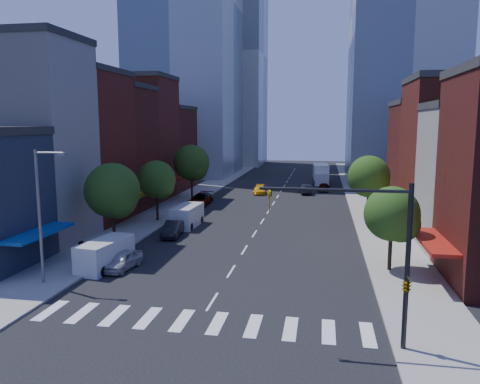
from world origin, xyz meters
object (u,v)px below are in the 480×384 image
at_px(parked_car_second, 173,229).
at_px(parked_car_rear, 201,199).
at_px(pedestrian_far, 81,254).
at_px(box_truck, 321,175).
at_px(parked_car_third, 199,200).
at_px(traffic_car_far, 324,187).
at_px(traffic_car_oncoming, 305,189).
at_px(cargo_van_near, 104,255).
at_px(cargo_van_far, 187,216).
at_px(taxi, 260,190).
at_px(pedestrian_near, 81,252).
at_px(parked_car_front, 122,260).

distance_m(parked_car_second, parked_car_rear, 18.09).
bearing_deg(parked_car_second, pedestrian_far, -114.00).
bearing_deg(parked_car_rear, box_truck, 61.52).
relative_size(parked_car_third, parked_car_rear, 1.00).
bearing_deg(parked_car_third, pedestrian_far, -95.00).
distance_m(parked_car_third, traffic_car_far, 23.21).
bearing_deg(traffic_car_oncoming, traffic_car_far, -137.05).
height_order(cargo_van_near, cargo_van_far, cargo_van_far).
bearing_deg(taxi, traffic_car_oncoming, 5.85).
relative_size(cargo_van_far, pedestrian_far, 2.72).
bearing_deg(parked_car_rear, cargo_van_near, -86.06).
distance_m(parked_car_rear, box_truck, 29.25).
relative_size(traffic_car_far, pedestrian_near, 2.61).
relative_size(taxi, box_truck, 0.50).
distance_m(taxi, traffic_car_oncoming, 7.09).
bearing_deg(pedestrian_near, pedestrian_far, -154.41).
bearing_deg(pedestrian_far, cargo_van_near, 96.50).
distance_m(parked_car_second, taxi, 28.98).
xyz_separation_m(traffic_car_oncoming, traffic_car_far, (2.81, 3.45, -0.04)).
bearing_deg(pedestrian_far, traffic_car_far, 154.14).
bearing_deg(traffic_car_oncoming, parked_car_second, 60.97).
distance_m(cargo_van_near, pedestrian_near, 2.53).
height_order(parked_car_front, cargo_van_far, cargo_van_far).
bearing_deg(parked_car_third, parked_car_front, -88.58).
bearing_deg(cargo_van_near, parked_car_second, 87.73).
xyz_separation_m(parked_car_third, pedestrian_near, (-2.39, -26.50, 0.20)).
bearing_deg(cargo_van_near, pedestrian_near, 167.82).
height_order(parked_car_rear, taxi, parked_car_rear).
height_order(parked_car_third, cargo_van_near, cargo_van_near).
relative_size(parked_car_rear, traffic_car_far, 1.29).
relative_size(pedestrian_near, pedestrian_far, 0.77).
bearing_deg(pedestrian_far, parked_car_front, 93.86).
relative_size(traffic_car_oncoming, traffic_car_far, 1.10).
bearing_deg(parked_car_third, cargo_van_far, -82.33).
bearing_deg(parked_car_second, cargo_van_far, 82.85).
height_order(parked_car_third, traffic_car_oncoming, traffic_car_oncoming).
bearing_deg(box_truck, cargo_van_near, -109.76).
distance_m(parked_car_front, box_truck, 55.03).
height_order(parked_car_front, parked_car_second, parked_car_second).
bearing_deg(taxi, box_truck, 52.18).
bearing_deg(traffic_car_far, pedestrian_near, 73.46).
relative_size(parked_car_front, pedestrian_near, 2.63).
distance_m(cargo_van_near, traffic_car_far, 46.85).
bearing_deg(pedestrian_far, pedestrian_near, -153.54).
xyz_separation_m(traffic_car_far, pedestrian_near, (-18.66, -43.05, 0.23)).
bearing_deg(traffic_car_oncoming, cargo_van_far, 57.93).
relative_size(parked_car_rear, cargo_van_far, 0.96).
relative_size(cargo_van_near, pedestrian_far, 2.71).
height_order(parked_car_rear, traffic_car_oncoming, parked_car_rear).
xyz_separation_m(parked_car_second, parked_car_third, (-1.89, 16.79, -0.01)).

